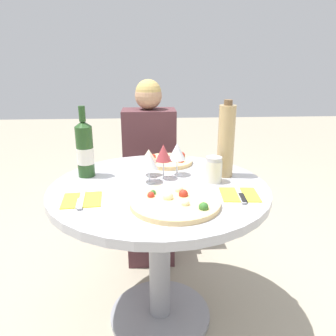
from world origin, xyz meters
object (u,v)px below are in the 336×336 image
object	(u,v)px
chair_behind_diner	(150,184)
tall_carafe	(226,141)
seated_diner	(150,179)
dining_table	(159,217)
wine_bottle	(85,149)
pizza_large	(175,202)

from	to	relation	value
chair_behind_diner	tall_carafe	bearing A→B (deg)	116.90
tall_carafe	seated_diner	bearing A→B (deg)	122.29
dining_table	wine_bottle	xyz separation A→B (m)	(-0.34, 0.14, 0.29)
seated_diner	dining_table	bearing A→B (deg)	93.17
pizza_large	chair_behind_diner	bearing A→B (deg)	95.14
chair_behind_diner	wine_bottle	bearing A→B (deg)	65.31
seated_diner	wine_bottle	distance (m)	0.69
dining_table	pizza_large	distance (m)	0.28
chair_behind_diner	tall_carafe	distance (m)	0.91
chair_behind_diner	pizza_large	bearing A→B (deg)	95.14
dining_table	seated_diner	bearing A→B (deg)	93.17
seated_diner	chair_behind_diner	bearing A→B (deg)	-90.00
seated_diner	wine_bottle	size ratio (longest dim) A/B	3.41
dining_table	tall_carafe	world-z (taller)	tall_carafe
wine_bottle	tall_carafe	distance (m)	0.66
seated_diner	pizza_large	bearing A→B (deg)	95.93
dining_table	wine_bottle	size ratio (longest dim) A/B	2.91
seated_diner	tall_carafe	world-z (taller)	seated_diner
dining_table	tall_carafe	bearing A→B (deg)	18.36
dining_table	chair_behind_diner	xyz separation A→B (m)	(-0.04, 0.80, -0.15)
wine_bottle	tall_carafe	world-z (taller)	tall_carafe
wine_bottle	tall_carafe	xyz separation A→B (m)	(0.66, -0.04, 0.04)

